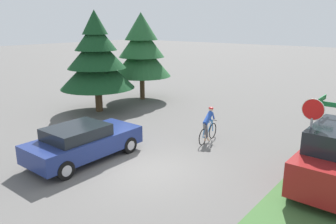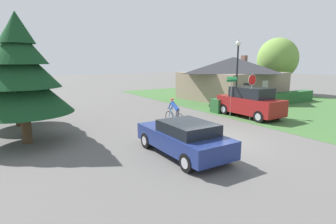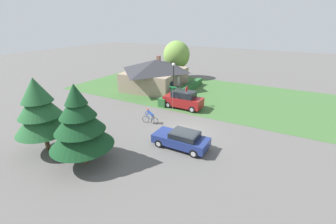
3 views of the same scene
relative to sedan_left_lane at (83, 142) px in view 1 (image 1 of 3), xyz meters
The scene contains 7 objects.
ground_plane 2.63m from the sedan_left_lane, 18.93° to the left, with size 140.00×140.00×0.00m, color #5B5956.
sedan_left_lane is the anchor object (origin of this frame).
cyclist 5.31m from the sedan_left_lane, 60.63° to the left, with size 0.44×1.71×1.53m.
stop_sign 7.90m from the sedan_left_lane, 22.18° to the left, with size 0.66×0.07×2.88m.
street_name_sign 8.47m from the sedan_left_lane, 32.58° to the left, with size 0.90×0.90×2.66m.
conifer_tall_near 7.58m from the sedan_left_lane, 135.75° to the left, with size 4.24×4.24×5.75m.
conifer_tall_far 10.74m from the sedan_left_lane, 120.82° to the left, with size 3.86×3.86×5.71m.
Camera 1 is at (7.32, -7.84, 5.01)m, focal length 35.00 mm.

